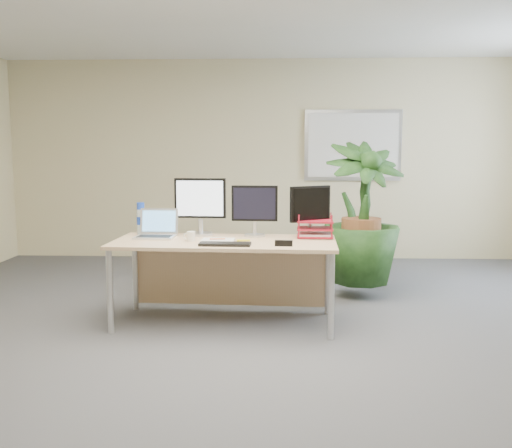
{
  "coord_description": "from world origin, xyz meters",
  "views": [
    {
      "loc": [
        0.22,
        -3.82,
        1.51
      ],
      "look_at": [
        0.04,
        0.35,
        0.95
      ],
      "focal_mm": 40.0,
      "sensor_mm": 36.0,
      "label": 1
    }
  ],
  "objects_px": {
    "monitor_left": "(200,203)",
    "floor_plant": "(361,224)",
    "monitor_right": "(255,207)",
    "desk": "(226,256)",
    "laptop": "(157,230)"
  },
  "relations": [
    {
      "from": "floor_plant",
      "to": "monitor_left",
      "type": "distance_m",
      "value": 1.7
    },
    {
      "from": "floor_plant",
      "to": "laptop",
      "type": "relative_size",
      "value": 4.22
    },
    {
      "from": "desk",
      "to": "laptop",
      "type": "height_order",
      "value": "laptop"
    },
    {
      "from": "floor_plant",
      "to": "laptop",
      "type": "distance_m",
      "value": 2.08
    },
    {
      "from": "floor_plant",
      "to": "monitor_left",
      "type": "relative_size",
      "value": 2.91
    },
    {
      "from": "desk",
      "to": "monitor_left",
      "type": "bearing_deg",
      "value": 142.67
    },
    {
      "from": "floor_plant",
      "to": "laptop",
      "type": "bearing_deg",
      "value": -157.37
    },
    {
      "from": "desk",
      "to": "laptop",
      "type": "relative_size",
      "value": 5.42
    },
    {
      "from": "desk",
      "to": "monitor_right",
      "type": "relative_size",
      "value": 4.24
    },
    {
      "from": "floor_plant",
      "to": "monitor_left",
      "type": "height_order",
      "value": "floor_plant"
    },
    {
      "from": "floor_plant",
      "to": "monitor_right",
      "type": "distance_m",
      "value": 1.3
    },
    {
      "from": "monitor_left",
      "to": "floor_plant",
      "type": "bearing_deg",
      "value": 23.5
    },
    {
      "from": "monitor_right",
      "to": "laptop",
      "type": "bearing_deg",
      "value": -175.18
    },
    {
      "from": "floor_plant",
      "to": "desk",
      "type": "bearing_deg",
      "value": -146.31
    },
    {
      "from": "monitor_left",
      "to": "laptop",
      "type": "relative_size",
      "value": 1.45
    }
  ]
}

